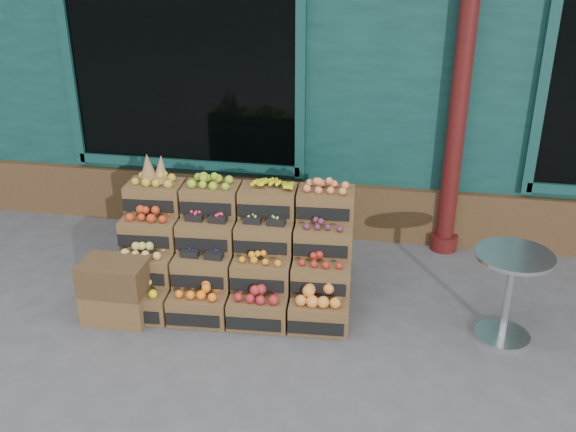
# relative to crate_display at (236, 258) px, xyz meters

# --- Properties ---
(ground) EXTENTS (60.00, 60.00, 0.00)m
(ground) POSITION_rel_crate_display_xyz_m (0.67, -0.72, -0.39)
(ground) COLOR #47474A
(ground) RESTS_ON ground
(crate_display) EXTENTS (2.10, 1.14, 1.28)m
(crate_display) POSITION_rel_crate_display_xyz_m (0.00, 0.00, 0.00)
(crate_display) COLOR brown
(crate_display) RESTS_ON ground
(spare_crates) EXTENTS (0.55, 0.39, 0.54)m
(spare_crates) POSITION_rel_crate_display_xyz_m (-0.91, -0.54, -0.12)
(spare_crates) COLOR brown
(spare_crates) RESTS_ON ground
(bistro_table) EXTENTS (0.61, 0.61, 0.77)m
(bistro_table) POSITION_rel_crate_display_xyz_m (2.31, -0.21, 0.09)
(bistro_table) COLOR silver
(bistro_table) RESTS_ON ground
(shopkeeper) EXTENTS (0.75, 0.50, 2.06)m
(shopkeeper) POSITION_rel_crate_display_xyz_m (-1.17, 1.98, 0.63)
(shopkeeper) COLOR #1D682F
(shopkeeper) RESTS_ON ground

